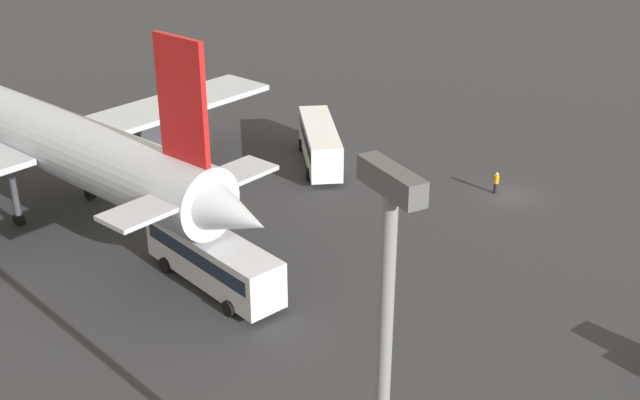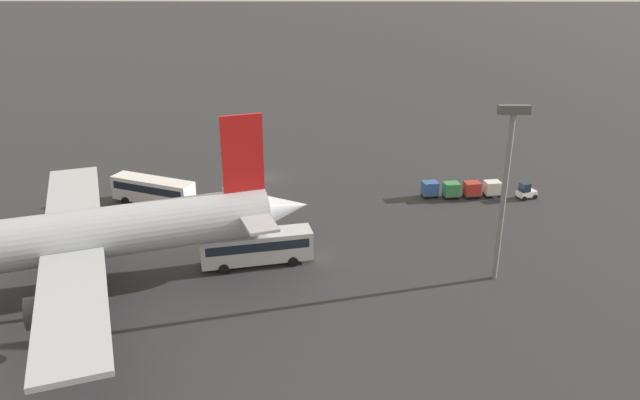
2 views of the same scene
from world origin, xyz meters
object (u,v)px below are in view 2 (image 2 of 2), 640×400
at_px(airplane, 55,240).
at_px(cargo_cart_blue, 430,188).
at_px(cargo_cart_green, 451,189).
at_px(shuttle_bus_near, 153,190).
at_px(shuttle_bus_far, 257,246).
at_px(cargo_cart_white, 492,188).
at_px(cargo_cart_red, 472,189).
at_px(worker_person, 258,174).
at_px(baggage_tug, 526,191).

relative_size(airplane, cargo_cart_blue, 20.57).
bearing_deg(cargo_cart_green, shuttle_bus_near, 4.02).
xyz_separation_m(shuttle_bus_far, cargo_cart_white, (-28.15, -18.48, -0.82)).
bearing_deg(cargo_cart_red, cargo_cart_white, -173.40).
bearing_deg(worker_person, baggage_tug, 169.28).
bearing_deg(shuttle_bus_far, cargo_cart_white, -160.05).
height_order(shuttle_bus_near, cargo_cart_red, shuttle_bus_near).
bearing_deg(cargo_cart_red, baggage_tug, 177.93).
bearing_deg(cargo_cart_white, cargo_cart_red, 6.60).
relative_size(cargo_cart_red, cargo_cart_blue, 1.00).
xyz_separation_m(shuttle_bus_far, baggage_tug, (-32.30, -17.92, -1.07)).
distance_m(baggage_tug, cargo_cart_white, 4.20).
height_order(airplane, baggage_tug, airplane).
distance_m(shuttle_bus_near, shuttle_bus_far, 20.99).
bearing_deg(worker_person, cargo_cart_green, 165.47).
bearing_deg(airplane, cargo_cart_green, -168.33).
bearing_deg(baggage_tug, cargo_cart_green, -23.10).
bearing_deg(cargo_cart_blue, cargo_cart_white, -178.34).
distance_m(shuttle_bus_far, cargo_cart_green, 29.07).
bearing_deg(baggage_tug, cargo_cart_white, -30.53).
bearing_deg(shuttle_bus_far, cargo_cart_blue, -151.23).
height_order(cargo_cart_red, cargo_cart_green, same).
bearing_deg(shuttle_bus_near, cargo_cart_blue, -153.04).
xyz_separation_m(baggage_tug, worker_person, (34.71, -6.57, -0.07)).
bearing_deg(shuttle_bus_near, airplane, 105.77).
relative_size(worker_person, cargo_cart_blue, 0.78).
relative_size(baggage_tug, cargo_cart_red, 1.23).
bearing_deg(cargo_cart_green, cargo_cart_white, -174.31).
bearing_deg(cargo_cart_blue, airplane, 34.19).
bearing_deg(airplane, shuttle_bus_far, -178.10).
xyz_separation_m(baggage_tug, cargo_cart_white, (4.16, -0.55, 0.25)).
bearing_deg(shuttle_bus_near, shuttle_bus_far, 155.20).
relative_size(shuttle_bus_far, worker_person, 6.58).
height_order(baggage_tug, cargo_cart_white, baggage_tug).
bearing_deg(cargo_cart_white, shuttle_bus_far, 33.28).
xyz_separation_m(airplane, shuttle_bus_near, (-2.48, -22.23, -3.86)).
height_order(baggage_tug, cargo_cart_red, baggage_tug).
relative_size(shuttle_bus_far, baggage_tug, 4.19).
bearing_deg(airplane, worker_person, -135.05).
distance_m(worker_person, cargo_cart_white, 31.15).
xyz_separation_m(baggage_tug, cargo_cart_green, (9.46, -0.02, 0.25)).
relative_size(shuttle_bus_near, baggage_tug, 4.00).
bearing_deg(shuttle_bus_far, airplane, 8.96).
height_order(shuttle_bus_near, baggage_tug, shuttle_bus_near).
bearing_deg(baggage_tug, shuttle_bus_far, 6.07).
xyz_separation_m(baggage_tug, cargo_cart_blue, (12.11, -0.32, 0.25)).
relative_size(shuttle_bus_near, shuttle_bus_far, 0.96).
height_order(shuttle_bus_far, worker_person, shuttle_bus_far).
bearing_deg(baggage_tug, cargo_cart_red, -25.03).
relative_size(shuttle_bus_near, cargo_cart_green, 4.91).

